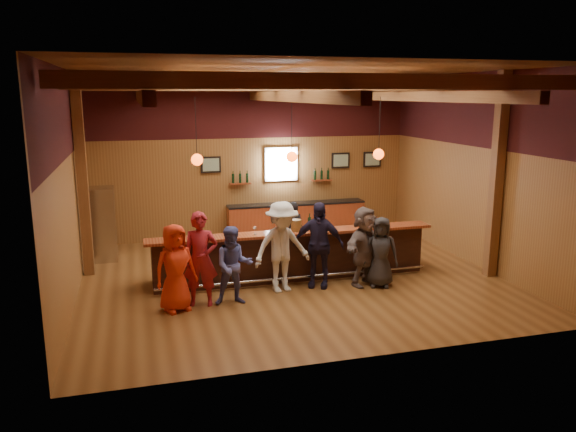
{
  "coord_description": "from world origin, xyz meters",
  "views": [
    {
      "loc": [
        -3.23,
        -11.44,
        4.01
      ],
      "look_at": [
        0.0,
        0.3,
        1.35
      ],
      "focal_mm": 35.0,
      "sensor_mm": 36.0,
      "label": 1
    }
  ],
  "objects_px": {
    "customer_white": "(282,247)",
    "customer_dark": "(381,252)",
    "back_bar_cabinet": "(297,219)",
    "ice_bucket": "(296,225)",
    "customer_orange": "(175,268)",
    "bottle_a": "(310,223)",
    "stainless_fridge": "(101,224)",
    "bartender": "(293,231)",
    "customer_redvest": "(201,259)",
    "bar_counter": "(291,254)",
    "customer_denim": "(234,266)",
    "customer_brown": "(365,246)",
    "customer_navy": "(318,245)"
  },
  "relations": [
    {
      "from": "customer_white",
      "to": "customer_dark",
      "type": "height_order",
      "value": "customer_white"
    },
    {
      "from": "stainless_fridge",
      "to": "ice_bucket",
      "type": "height_order",
      "value": "stainless_fridge"
    },
    {
      "from": "customer_redvest",
      "to": "back_bar_cabinet",
      "type": "bearing_deg",
      "value": 68.21
    },
    {
      "from": "customer_brown",
      "to": "bottle_a",
      "type": "relative_size",
      "value": 4.99
    },
    {
      "from": "stainless_fridge",
      "to": "customer_denim",
      "type": "xyz_separation_m",
      "value": [
        2.6,
        -3.8,
        -0.13
      ]
    },
    {
      "from": "bar_counter",
      "to": "customer_orange",
      "type": "relative_size",
      "value": 3.78
    },
    {
      "from": "customer_white",
      "to": "bartender",
      "type": "bearing_deg",
      "value": 57.13
    },
    {
      "from": "customer_denim",
      "to": "customer_white",
      "type": "distance_m",
      "value": 1.18
    },
    {
      "from": "bartender",
      "to": "bottle_a",
      "type": "xyz_separation_m",
      "value": [
        -0.01,
        -1.36,
        0.51
      ]
    },
    {
      "from": "stainless_fridge",
      "to": "customer_redvest",
      "type": "bearing_deg",
      "value": -61.59
    },
    {
      "from": "stainless_fridge",
      "to": "bottle_a",
      "type": "xyz_separation_m",
      "value": [
        4.5,
        -2.62,
        0.34
      ]
    },
    {
      "from": "bar_counter",
      "to": "bartender",
      "type": "height_order",
      "value": "bartender"
    },
    {
      "from": "bottle_a",
      "to": "bartender",
      "type": "bearing_deg",
      "value": 89.5
    },
    {
      "from": "stainless_fridge",
      "to": "customer_redvest",
      "type": "xyz_separation_m",
      "value": [
        1.99,
        -3.68,
        0.02
      ]
    },
    {
      "from": "customer_navy",
      "to": "customer_white",
      "type": "bearing_deg",
      "value": -146.9
    },
    {
      "from": "customer_white",
      "to": "customer_orange",
      "type": "bearing_deg",
      "value": -178.69
    },
    {
      "from": "bottle_a",
      "to": "customer_orange",
      "type": "bearing_deg",
      "value": -158.03
    },
    {
      "from": "customer_redvest",
      "to": "customer_white",
      "type": "bearing_deg",
      "value": 23.8
    },
    {
      "from": "bartender",
      "to": "stainless_fridge",
      "type": "bearing_deg",
      "value": 7.3
    },
    {
      "from": "customer_brown",
      "to": "customer_white",
      "type": "bearing_deg",
      "value": 144.87
    },
    {
      "from": "bar_counter",
      "to": "customer_brown",
      "type": "distance_m",
      "value": 1.7
    },
    {
      "from": "customer_brown",
      "to": "ice_bucket",
      "type": "xyz_separation_m",
      "value": [
        -1.32,
        0.66,
        0.38
      ]
    },
    {
      "from": "bottle_a",
      "to": "back_bar_cabinet",
      "type": "bearing_deg",
      "value": 77.94
    },
    {
      "from": "stainless_fridge",
      "to": "customer_white",
      "type": "distance_m",
      "value": 4.98
    },
    {
      "from": "bar_counter",
      "to": "customer_navy",
      "type": "xyz_separation_m",
      "value": [
        0.38,
        -0.81,
        0.39
      ]
    },
    {
      "from": "back_bar_cabinet",
      "to": "ice_bucket",
      "type": "relative_size",
      "value": 16.01
    },
    {
      "from": "bar_counter",
      "to": "customer_navy",
      "type": "bearing_deg",
      "value": -65.17
    },
    {
      "from": "back_bar_cabinet",
      "to": "bartender",
      "type": "bearing_deg",
      "value": -108.32
    },
    {
      "from": "customer_redvest",
      "to": "customer_white",
      "type": "height_order",
      "value": "customer_white"
    },
    {
      "from": "customer_orange",
      "to": "customer_denim",
      "type": "xyz_separation_m",
      "value": [
        1.11,
        0.04,
        -0.06
      ]
    },
    {
      "from": "stainless_fridge",
      "to": "bartender",
      "type": "height_order",
      "value": "stainless_fridge"
    },
    {
      "from": "customer_dark",
      "to": "bartender",
      "type": "xyz_separation_m",
      "value": [
        -1.25,
        2.35,
        -0.02
      ]
    },
    {
      "from": "customer_brown",
      "to": "customer_dark",
      "type": "xyz_separation_m",
      "value": [
        0.28,
        -0.2,
        -0.1
      ]
    },
    {
      "from": "customer_redvest",
      "to": "bottle_a",
      "type": "relative_size",
      "value": 5.38
    },
    {
      "from": "customer_redvest",
      "to": "bartender",
      "type": "relative_size",
      "value": 1.26
    },
    {
      "from": "customer_brown",
      "to": "customer_dark",
      "type": "height_order",
      "value": "customer_brown"
    },
    {
      "from": "customer_white",
      "to": "customer_brown",
      "type": "height_order",
      "value": "customer_white"
    },
    {
      "from": "back_bar_cabinet",
      "to": "customer_denim",
      "type": "height_order",
      "value": "customer_denim"
    },
    {
      "from": "customer_redvest",
      "to": "ice_bucket",
      "type": "distance_m",
      "value": 2.38
    },
    {
      "from": "ice_bucket",
      "to": "bottle_a",
      "type": "bearing_deg",
      "value": 20.68
    },
    {
      "from": "bottle_a",
      "to": "customer_redvest",
      "type": "bearing_deg",
      "value": -157.2
    },
    {
      "from": "bar_counter",
      "to": "ice_bucket",
      "type": "xyz_separation_m",
      "value": [
        0.04,
        -0.3,
        0.71
      ]
    },
    {
      "from": "customer_white",
      "to": "customer_dark",
      "type": "relative_size",
      "value": 1.26
    },
    {
      "from": "customer_orange",
      "to": "customer_navy",
      "type": "height_order",
      "value": "customer_navy"
    },
    {
      "from": "customer_navy",
      "to": "customer_brown",
      "type": "height_order",
      "value": "customer_navy"
    },
    {
      "from": "customer_white",
      "to": "customer_navy",
      "type": "distance_m",
      "value": 0.82
    },
    {
      "from": "customer_denim",
      "to": "customer_brown",
      "type": "xyz_separation_m",
      "value": [
        2.88,
        0.39,
        0.08
      ]
    },
    {
      "from": "customer_redvest",
      "to": "customer_orange",
      "type": "bearing_deg",
      "value": -149.58
    },
    {
      "from": "customer_orange",
      "to": "customer_white",
      "type": "distance_m",
      "value": 2.24
    },
    {
      "from": "back_bar_cabinet",
      "to": "customer_dark",
      "type": "height_order",
      "value": "customer_dark"
    }
  ]
}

